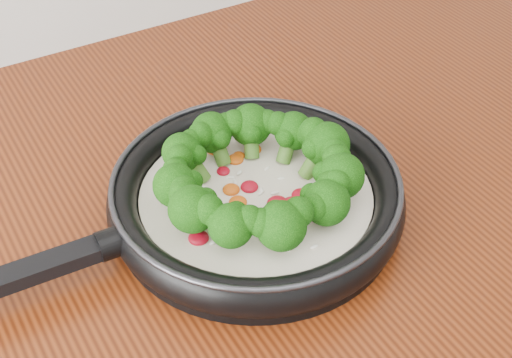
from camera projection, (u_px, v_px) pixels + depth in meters
skillet at (255, 193)px, 0.73m from camera, size 0.47×0.31×0.09m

